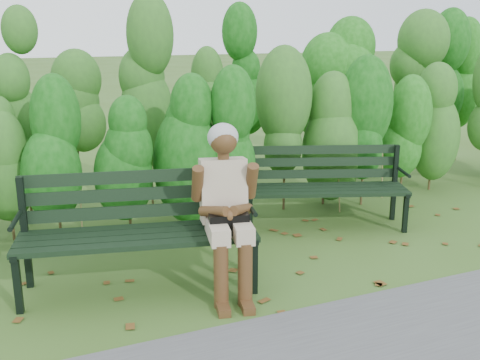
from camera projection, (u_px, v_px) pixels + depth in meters
name	position (u px, v px, depth m)	size (l,w,h in m)	color
ground	(254.00, 265.00, 5.33)	(80.00, 80.00, 0.00)	#37561A
hedge_band	(190.00, 108.00, 6.65)	(11.04, 1.67, 2.42)	#47381E
leaf_litter	(290.00, 275.00, 5.11)	(6.05, 2.16, 0.01)	brown
bench_left	(138.00, 222.00, 4.77)	(2.07, 1.05, 0.99)	black
bench_right	(324.00, 180.00, 6.29)	(1.87, 1.15, 0.89)	black
seated_woman	(226.00, 199.00, 4.65)	(0.59, 0.86, 1.42)	#BFAE94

